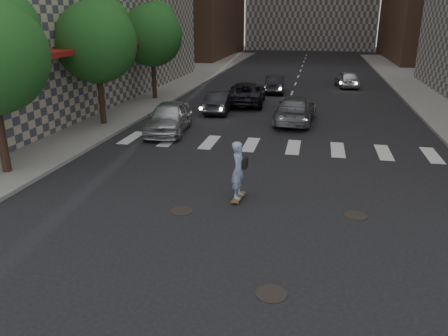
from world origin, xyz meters
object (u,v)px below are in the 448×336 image
object	(u,v)px
traffic_car_b	(296,110)
traffic_car_d	(347,79)
skateboarder	(239,170)
traffic_car_a	(219,102)
traffic_car_c	(246,93)
traffic_car_e	(275,84)
silver_sedan	(169,118)
tree_c	(153,33)
tree_b	(98,38)

from	to	relation	value
traffic_car_b	traffic_car_d	distance (m)	14.44
skateboarder	traffic_car_a	world-z (taller)	skateboarder
traffic_car_c	traffic_car_a	bearing A→B (deg)	63.76
traffic_car_e	traffic_car_c	bearing A→B (deg)	69.76
traffic_car_e	traffic_car_a	bearing A→B (deg)	67.39
silver_sedan	skateboarder	bearing A→B (deg)	-63.36
silver_sedan	traffic_car_c	world-z (taller)	silver_sedan
silver_sedan	traffic_car_d	world-z (taller)	silver_sedan
silver_sedan	traffic_car_d	distance (m)	20.18
skateboarder	traffic_car_c	size ratio (longest dim) A/B	0.37
tree_c	traffic_car_b	world-z (taller)	tree_c
silver_sedan	traffic_car_e	bearing A→B (deg)	67.02
skateboarder	silver_sedan	xyz separation A→B (m)	(-5.08, 7.92, -0.26)
traffic_car_c	traffic_car_d	size ratio (longest dim) A/B	1.31
traffic_car_b	traffic_car_c	distance (m)	6.04
tree_c	skateboarder	world-z (taller)	tree_c
tree_b	silver_sedan	distance (m)	5.57
skateboarder	tree_c	bearing A→B (deg)	124.49
traffic_car_a	traffic_car_b	xyz separation A→B (m)	(4.84, -1.84, 0.08)
traffic_car_b	traffic_car_d	size ratio (longest dim) A/B	1.24
tree_b	traffic_car_d	world-z (taller)	tree_b
traffic_car_b	traffic_car_d	world-z (taller)	traffic_car_b
tree_c	traffic_car_b	distance (m)	12.10
skateboarder	traffic_car_d	bearing A→B (deg)	85.50
skateboarder	traffic_car_d	xyz separation A→B (m)	(4.75, 25.54, -0.35)
skateboarder	traffic_car_c	xyz separation A→B (m)	(-2.41, 16.38, -0.30)
tree_b	skateboarder	xyz separation A→B (m)	(9.04, -8.68, -3.60)
tree_b	traffic_car_c	distance (m)	10.88
traffic_car_a	traffic_car_e	xyz separation A→B (m)	(2.70, 8.16, 0.03)
traffic_car_a	traffic_car_c	bearing A→B (deg)	-115.27
traffic_car_c	traffic_car_d	world-z (taller)	traffic_car_c
traffic_car_b	traffic_car_c	size ratio (longest dim) A/B	0.95
skateboarder	traffic_car_b	distance (m)	11.61
tree_b	traffic_car_e	size ratio (longest dim) A/B	1.60
traffic_car_a	traffic_car_e	world-z (taller)	traffic_car_e
traffic_car_a	traffic_car_d	world-z (taller)	traffic_car_d
traffic_car_d	traffic_car_e	distance (m)	6.95
tree_c	tree_b	bearing A→B (deg)	-90.00
skateboarder	traffic_car_b	bearing A→B (deg)	90.09
silver_sedan	traffic_car_a	world-z (taller)	silver_sedan
traffic_car_a	traffic_car_e	size ratio (longest dim) A/B	0.96
tree_c	traffic_car_a	xyz separation A→B (m)	(5.40, -3.30, -3.99)
traffic_car_c	traffic_car_e	world-z (taller)	traffic_car_c
traffic_car_a	traffic_car_b	size ratio (longest dim) A/B	0.78
traffic_car_a	traffic_car_d	size ratio (longest dim) A/B	0.97
traffic_car_c	tree_c	bearing A→B (deg)	-6.55
traffic_car_b	traffic_car_e	world-z (taller)	traffic_car_b
tree_b	skateboarder	distance (m)	13.03
silver_sedan	traffic_car_b	bearing A→B (deg)	23.90
tree_b	tree_c	xyz separation A→B (m)	(0.00, 8.00, 0.00)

